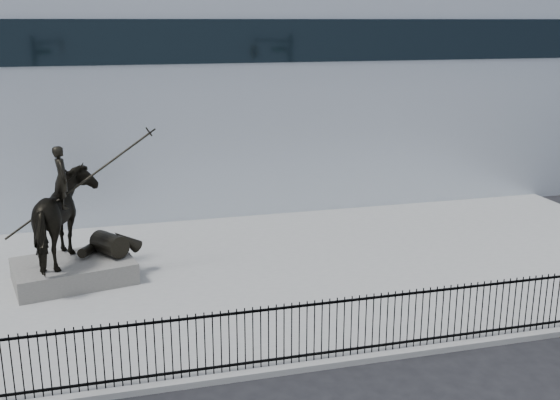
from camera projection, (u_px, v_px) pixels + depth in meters
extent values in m
plane|color=black|center=(300.00, 399.00, 13.87)|extent=(120.00, 120.00, 0.00)
cube|color=gray|center=(236.00, 276.00, 20.37)|extent=(30.00, 12.00, 0.15)
cube|color=silver|center=(181.00, 91.00, 31.31)|extent=(44.00, 14.00, 9.00)
cube|color=black|center=(285.00, 358.00, 14.95)|extent=(22.00, 0.05, 0.05)
cube|color=black|center=(285.00, 308.00, 14.62)|extent=(22.00, 0.05, 0.05)
cube|color=black|center=(285.00, 334.00, 14.79)|extent=(22.00, 0.03, 1.50)
cube|color=#5D5A55|center=(74.00, 271.00, 19.69)|extent=(3.81, 3.00, 0.64)
imported|color=black|center=(69.00, 218.00, 19.25)|extent=(2.81, 3.11, 2.71)
imported|color=black|center=(62.00, 177.00, 18.87)|extent=(0.57, 0.75, 1.83)
cylinder|color=black|center=(79.00, 185.00, 19.16)|extent=(4.28, 0.98, 2.76)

